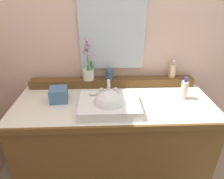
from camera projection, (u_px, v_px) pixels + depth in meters
floor at (113, 178)px, 1.90m from camera, size 3.02×3.82×0.10m
wall_back at (112, 17)px, 1.62m from camera, size 3.02×0.20×2.80m
vanity_cabinet at (114, 142)px, 1.69m from camera, size 1.52×0.65×0.84m
back_ledge at (112, 82)px, 1.71m from camera, size 1.43×0.09×0.07m
sink_basin at (109, 105)px, 1.38m from camera, size 0.43×0.34×0.27m
soap_bar at (93, 93)px, 1.45m from camera, size 0.07×0.04×0.02m
potted_plant at (89, 70)px, 1.65m from camera, size 0.10×0.11×0.35m
soap_dispenser at (173, 71)px, 1.69m from camera, size 0.05×0.06×0.15m
tumbler_cup at (109, 74)px, 1.67m from camera, size 0.07×0.07×0.09m
lotion_bottle at (184, 90)px, 1.50m from camera, size 0.05×0.06×0.18m
tissue_box at (59, 95)px, 1.48m from camera, size 0.14×0.14×0.11m
mirror at (112, 30)px, 1.56m from camera, size 0.54×0.02×0.65m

